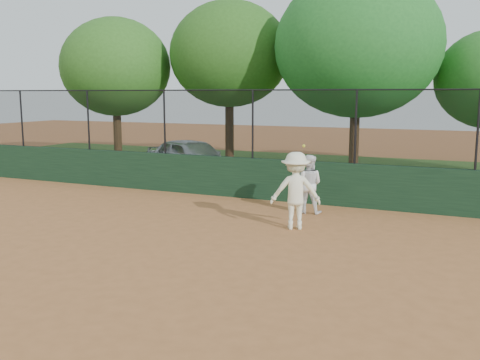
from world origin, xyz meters
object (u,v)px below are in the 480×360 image
at_px(player_main, 295,191).
at_px(tree_0, 115,67).
at_px(player_second, 308,184).
at_px(parked_car, 192,159).
at_px(tree_2, 357,45).
at_px(tree_1, 229,54).

xyz_separation_m(player_main, tree_0, (-10.61, 7.55, 3.30)).
distance_m(player_second, tree_0, 12.41).
bearing_deg(player_main, parked_car, 137.08).
xyz_separation_m(parked_car, tree_0, (-4.99, 2.33, 3.43)).
distance_m(tree_0, tree_2, 10.16).
distance_m(parked_car, tree_1, 5.31).
distance_m(player_second, tree_1, 9.86).
distance_m(tree_0, tree_1, 4.97).
xyz_separation_m(tree_0, tree_1, (4.78, 1.26, 0.48)).
height_order(player_main, tree_1, tree_1).
bearing_deg(tree_1, parked_car, -86.75).
bearing_deg(parked_car, player_second, -95.70).
height_order(tree_0, tree_1, tree_1).
relative_size(player_main, tree_1, 0.29).
height_order(tree_1, tree_2, tree_2).
distance_m(parked_car, player_second, 6.45).
bearing_deg(player_main, player_second, 97.20).
height_order(player_second, tree_2, tree_2).
bearing_deg(tree_0, player_second, -29.39).
xyz_separation_m(player_second, player_main, (0.21, -1.70, 0.13)).
relative_size(parked_car, tree_2, 0.59).
distance_m(parked_car, tree_0, 6.49).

